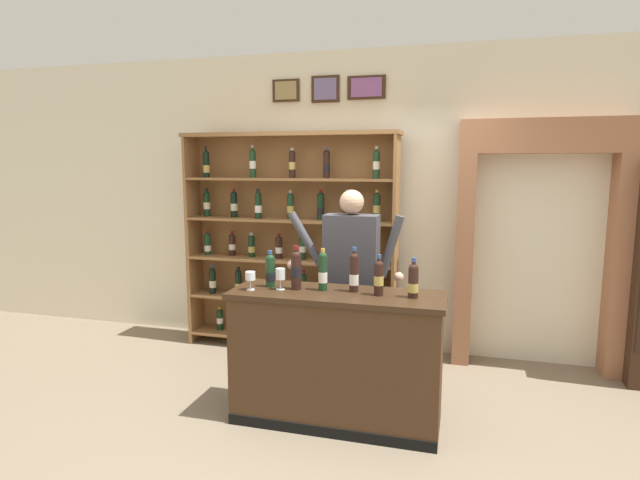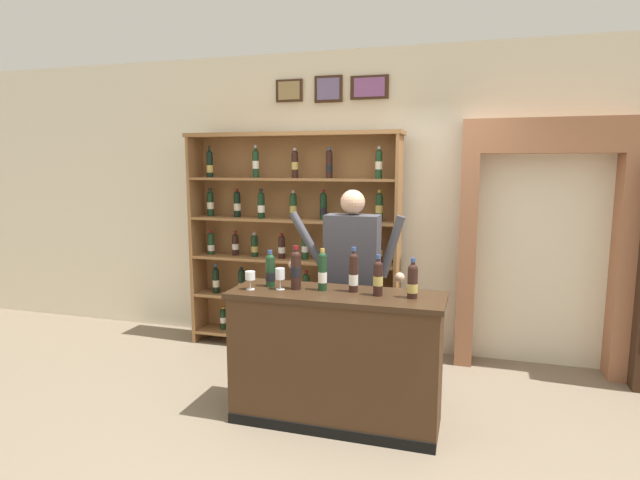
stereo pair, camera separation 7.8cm
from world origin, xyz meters
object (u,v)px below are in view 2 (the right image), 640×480
at_px(tasting_bottle_rosso, 354,272).
at_px(tasting_bottle_brunello, 378,277).
at_px(tasting_bottle_prosecco, 322,271).
at_px(wine_shelf, 293,237).
at_px(wine_glass_center, 280,275).
at_px(shopkeeper, 352,267).
at_px(tasting_bottle_chianti, 413,281).
at_px(tasting_counter, 336,358).
at_px(tasting_bottle_super_tuscan, 270,270).
at_px(tasting_bottle_bianco, 296,269).
at_px(wine_glass_spare, 250,276).

distance_m(tasting_bottle_rosso, tasting_bottle_brunello, 0.20).
bearing_deg(tasting_bottle_prosecco, wine_shelf, 117.50).
xyz_separation_m(tasting_bottle_prosecco, wine_glass_center, (-0.31, -0.06, -0.03)).
xyz_separation_m(shopkeeper, tasting_bottle_chianti, (0.57, -0.60, 0.05)).
bearing_deg(tasting_counter, wine_glass_center, -176.48).
relative_size(wine_shelf, tasting_bottle_super_tuscan, 8.00).
relative_size(tasting_counter, tasting_bottle_chianti, 5.53).
distance_m(wine_shelf, shopkeeper, 1.15).
height_order(tasting_bottle_super_tuscan, tasting_bottle_prosecco, tasting_bottle_prosecco).
bearing_deg(tasting_bottle_super_tuscan, tasting_bottle_prosecco, -0.74).
bearing_deg(tasting_bottle_super_tuscan, shopkeeper, 47.92).
height_order(wine_shelf, tasting_bottle_chianti, wine_shelf).
bearing_deg(shopkeeper, wine_glass_center, -122.47).
bearing_deg(tasting_bottle_rosso, tasting_counter, -152.36).
bearing_deg(tasting_bottle_bianco, wine_glass_center, -159.25).
bearing_deg(tasting_bottle_chianti, tasting_bottle_prosecco, 177.18).
bearing_deg(tasting_bottle_bianco, tasting_bottle_prosecco, 6.07).
relative_size(wine_glass_spare, wine_glass_center, 0.86).
bearing_deg(tasting_bottle_brunello, wine_glass_spare, -173.94).
distance_m(tasting_counter, tasting_bottle_bianco, 0.72).
bearing_deg(tasting_bottle_prosecco, tasting_bottle_chianti, -2.82).
relative_size(tasting_counter, tasting_bottle_brunello, 5.33).
xyz_separation_m(tasting_bottle_brunello, tasting_bottle_chianti, (0.24, -0.00, -0.01)).
bearing_deg(wine_glass_center, wine_glass_spare, -161.90).
relative_size(wine_shelf, shopkeeper, 1.31).
bearing_deg(tasting_bottle_chianti, wine_shelf, 134.32).
distance_m(tasting_bottle_prosecco, tasting_bottle_chianti, 0.66).
distance_m(tasting_bottle_super_tuscan, tasting_bottle_rosso, 0.64).
bearing_deg(wine_shelf, shopkeeper, -45.30).
bearing_deg(tasting_bottle_chianti, tasting_bottle_brunello, 179.79).
height_order(tasting_bottle_prosecco, wine_glass_spare, tasting_bottle_prosecco).
distance_m(tasting_counter, tasting_bottle_prosecco, 0.65).
distance_m(tasting_bottle_chianti, wine_glass_center, 0.97).
height_order(tasting_counter, tasting_bottle_bianco, tasting_bottle_bianco).
xyz_separation_m(tasting_bottle_rosso, tasting_bottle_chianti, (0.43, -0.06, -0.02)).
distance_m(tasting_bottle_rosso, wine_glass_center, 0.54).
bearing_deg(shopkeeper, tasting_bottle_bianco, -116.32).
bearing_deg(tasting_counter, tasting_bottle_rosso, 27.64).
height_order(tasting_bottle_bianco, tasting_bottle_rosso, tasting_bottle_rosso).
xyz_separation_m(tasting_bottle_bianco, wine_glass_center, (-0.11, -0.04, -0.04)).
relative_size(tasting_bottle_brunello, wine_glass_center, 1.84).
height_order(tasting_counter, shopkeeper, shopkeeper).
relative_size(tasting_bottle_prosecco, tasting_bottle_chianti, 1.10).
bearing_deg(tasting_bottle_bianco, tasting_bottle_chianti, -0.75).
height_order(tasting_bottle_prosecco, tasting_bottle_rosso, tasting_bottle_rosso).
xyz_separation_m(tasting_counter, shopkeeper, (-0.02, 0.60, 0.57)).
distance_m(shopkeeper, tasting_bottle_bianco, 0.66).
bearing_deg(tasting_bottle_rosso, wine_glass_center, -170.91).
xyz_separation_m(wine_shelf, tasting_bottle_brunello, (1.14, -1.41, -0.05)).
xyz_separation_m(tasting_bottle_prosecco, tasting_bottle_rosso, (0.23, 0.02, 0.00)).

